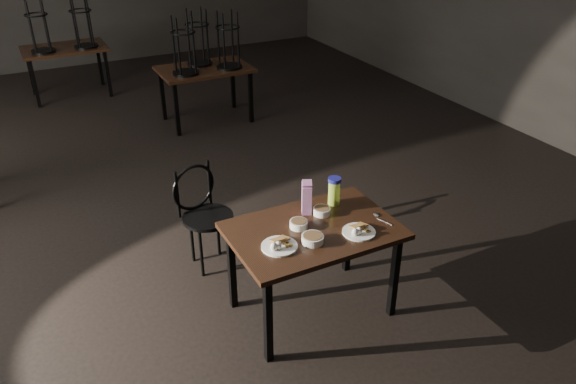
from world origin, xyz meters
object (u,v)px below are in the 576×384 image
water_bottle (334,191)px  bentwood_chair (203,209)px  main_table (313,237)px  juice_carton (307,198)px

water_bottle → bentwood_chair: 1.15m
main_table → bentwood_chair: size_ratio=1.34×
juice_carton → water_bottle: size_ratio=1.28×
water_bottle → juice_carton: bearing=-173.9°
bentwood_chair → water_bottle: bearing=-57.8°
main_table → water_bottle: bearing=37.2°
water_bottle → bentwood_chair: bearing=137.7°
main_table → water_bottle: (0.31, 0.24, 0.19)m
juice_carton → bentwood_chair: juice_carton is taller
main_table → bentwood_chair: bentwood_chair is taller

